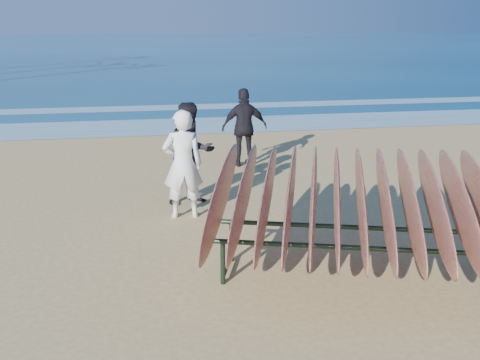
# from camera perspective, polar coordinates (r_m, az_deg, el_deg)

# --- Properties ---
(ground) EXTENTS (120.00, 120.00, 0.00)m
(ground) POSITION_cam_1_polar(r_m,az_deg,el_deg) (6.87, 1.27, -9.41)
(ground) COLOR tan
(ground) RESTS_ON ground
(ocean) EXTENTS (160.00, 160.00, 0.00)m
(ocean) POSITION_cam_1_polar(r_m,az_deg,el_deg) (61.18, -9.81, 12.32)
(ocean) COLOR navy
(ocean) RESTS_ON ground
(foam_near) EXTENTS (160.00, 160.00, 0.00)m
(foam_near) POSITION_cam_1_polar(r_m,az_deg,el_deg) (16.40, -6.07, 5.11)
(foam_near) COLOR white
(foam_near) RESTS_ON ground
(foam_far) EXTENTS (160.00, 160.00, 0.00)m
(foam_far) POSITION_cam_1_polar(r_m,az_deg,el_deg) (19.85, -6.95, 6.83)
(foam_far) COLOR white
(foam_far) RESTS_ON ground
(surfboard_rack) EXTENTS (3.87, 3.59, 1.46)m
(surfboard_rack) POSITION_cam_1_polar(r_m,az_deg,el_deg) (6.69, 11.40, -2.12)
(surfboard_rack) COLOR black
(surfboard_rack) RESTS_ON ground
(person_white) EXTENTS (0.59, 0.39, 1.60)m
(person_white) POSITION_cam_1_polar(r_m,az_deg,el_deg) (8.74, -5.44, 1.49)
(person_white) COLOR white
(person_white) RESTS_ON ground
(person_dark_a) EXTENTS (0.94, 0.83, 1.60)m
(person_dark_a) POSITION_cam_1_polar(r_m,az_deg,el_deg) (9.38, -4.65, 2.48)
(person_dark_a) COLOR black
(person_dark_a) RESTS_ON ground
(person_dark_b) EXTENTS (0.91, 0.40, 1.53)m
(person_dark_b) POSITION_cam_1_polar(r_m,az_deg,el_deg) (11.81, 0.43, 5.00)
(person_dark_b) COLOR black
(person_dark_b) RESTS_ON ground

